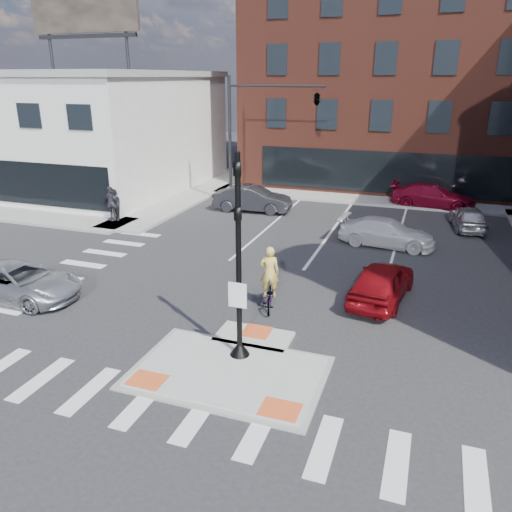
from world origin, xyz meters
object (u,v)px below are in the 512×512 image
at_px(white_pickup, 387,233).
at_px(pedestrian_b, 111,203).
at_px(bg_car_dark, 252,199).
at_px(bg_car_silver, 468,218).
at_px(pedestrian_a, 115,205).
at_px(cyclist, 269,288).
at_px(bg_car_red, 433,196).
at_px(silver_suv, 19,281).
at_px(red_sedan, 382,282).

xyz_separation_m(white_pickup, pedestrian_b, (-15.24, -1.01, 0.45)).
height_order(bg_car_dark, bg_car_silver, bg_car_dark).
bearing_deg(pedestrian_a, cyclist, -10.13).
height_order(pedestrian_a, pedestrian_b, pedestrian_b).
bearing_deg(white_pickup, bg_car_red, -6.95).
xyz_separation_m(bg_car_silver, pedestrian_b, (-19.16, -5.42, 0.48)).
bearing_deg(bg_car_red, silver_suv, 149.94).
relative_size(red_sedan, bg_car_red, 0.85).
height_order(bg_car_silver, cyclist, cyclist).
xyz_separation_m(silver_suv, bg_car_red, (14.38, 19.90, 0.07)).
relative_size(white_pickup, pedestrian_b, 2.38).
bearing_deg(red_sedan, silver_suv, 26.85).
relative_size(silver_suv, cyclist, 2.08).
xyz_separation_m(bg_car_red, cyclist, (-5.23, -17.54, 0.04)).
height_order(bg_car_red, pedestrian_a, pedestrian_a).
bearing_deg(pedestrian_b, bg_car_red, 42.14).
xyz_separation_m(red_sedan, cyclist, (-3.75, -2.04, 0.04)).
distance_m(red_sedan, white_pickup, 6.64).
distance_m(white_pickup, pedestrian_a, 15.05).
xyz_separation_m(red_sedan, bg_car_red, (1.49, 15.50, 0.00)).
bearing_deg(silver_suv, red_sedan, -71.66).
bearing_deg(cyclist, white_pickup, -126.53).
relative_size(bg_car_dark, cyclist, 2.03).
relative_size(bg_car_dark, bg_car_silver, 1.24).
height_order(cyclist, pedestrian_a, cyclist).
bearing_deg(bg_car_silver, bg_car_red, -75.04).
bearing_deg(bg_car_silver, cyclist, 52.81).
xyz_separation_m(bg_car_red, pedestrian_b, (-17.22, -9.89, 0.38)).
relative_size(bg_car_silver, bg_car_red, 0.74).
distance_m(silver_suv, bg_car_silver, 22.45).
bearing_deg(cyclist, pedestrian_a, -48.94).
relative_size(bg_car_silver, pedestrian_a, 2.13).
bearing_deg(silver_suv, pedestrian_a, 14.11).
height_order(red_sedan, bg_car_silver, red_sedan).
bearing_deg(pedestrian_a, pedestrian_b, -160.45).
height_order(white_pickup, bg_car_dark, bg_car_dark).
bearing_deg(white_pickup, silver_suv, 137.27).
bearing_deg(bg_car_silver, pedestrian_a, 7.59).
distance_m(white_pickup, pedestrian_b, 15.28).
xyz_separation_m(red_sedan, bg_car_silver, (3.42, 11.02, -0.09)).
height_order(bg_car_dark, cyclist, cyclist).
relative_size(silver_suv, white_pickup, 1.05).
bearing_deg(pedestrian_a, white_pickup, 26.78).
bearing_deg(red_sedan, pedestrian_a, -11.86).
bearing_deg(pedestrian_a, bg_car_silver, 38.88).
bearing_deg(cyclist, bg_car_dark, -83.46).
height_order(bg_car_silver, pedestrian_a, pedestrian_a).
height_order(white_pickup, cyclist, cyclist).
bearing_deg(red_sedan, cyclist, 36.56).
distance_m(bg_car_silver, bg_car_red, 4.88).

